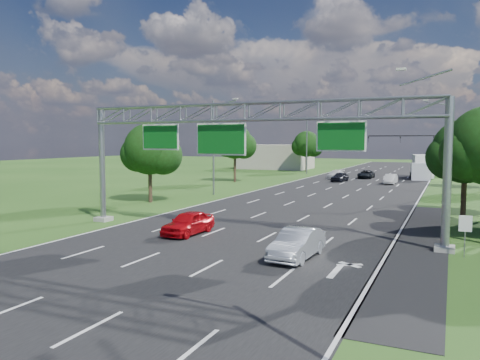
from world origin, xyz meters
The scene contains 21 objects.
ground centered at (0.00, 30.00, 0.00)m, with size 220.00×220.00×0.00m, color #234915.
road centered at (0.00, 30.00, 0.00)m, with size 18.00×180.00×0.02m, color black.
road_flare centered at (10.20, 14.00, 0.00)m, with size 3.00×30.00×0.02m, color black.
sign_gantry centered at (0.33, 12.00, 6.89)m, with size 23.50×1.00×9.56m.
regulatory_sign centered at (12.40, 10.98, 1.51)m, with size 0.60×0.08×2.10m.
traffic_signal centered at (7.48, 65.00, 5.17)m, with size 12.21×0.24×7.00m.
streetlight_l_near centered at (-11.30, 30.00, 5.58)m, with size 2.97×0.22×10.16m.
streetlight_l_far centered at (-11.30, 65.00, 5.58)m, with size 2.97×0.22×10.16m.
streetlight_r_mid centered at (11.30, 40.00, 5.58)m, with size 2.97×0.22×10.16m.
tree_verge_la centered at (-13.92, 22.04, 4.76)m, with size 5.76×4.80×7.40m.
tree_verge_lb centered at (-15.92, 45.04, 5.41)m, with size 5.76×4.80×8.06m.
tree_verge_lc centered at (-12.92, 70.04, 4.98)m, with size 5.76×4.80×7.62m.
tree_verge_re centered at (14.08, 78.04, 5.20)m, with size 5.76×4.80×7.84m.
building_left centered at (-22.00, 78.00, 2.50)m, with size 14.00×10.00×5.00m, color #ACA290.
red_coupe centered at (-2.95, 10.35, 0.72)m, with size 1.69×4.21×1.43m, color #BC080F.
silver_sedan centered at (4.94, 7.46, 0.73)m, with size 1.54×4.41×1.45m, color silver.
car_queue_a centered at (-4.50, 57.05, 0.64)m, with size 1.79×4.40×1.28m, color silver.
car_queue_b centered at (-0.34, 59.49, 0.63)m, with size 2.08×4.51×1.25m, color black.
car_queue_c centered at (-2.76, 51.92, 0.67)m, with size 1.59×3.95×1.35m, color black.
car_queue_d centered at (4.25, 51.00, 0.66)m, with size 1.39×3.98×1.31m, color #BCBCBC.
box_truck centered at (7.51, 63.13, 1.73)m, with size 3.67×9.83×3.61m.
Camera 1 is at (11.70, -14.19, 5.72)m, focal length 35.00 mm.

